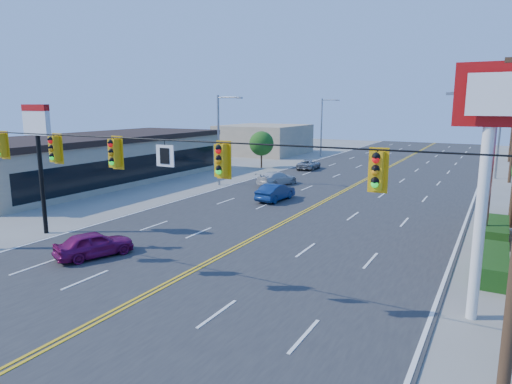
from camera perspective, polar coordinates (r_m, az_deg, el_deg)
The scene contains 17 objects.
ground at distance 18.28m, azimuth -13.61°, elevation -12.62°, with size 160.00×160.00×0.00m, color gray.
road at distance 35.00m, azimuth 8.81°, elevation -1.06°, with size 20.00×120.00×0.06m, color #2D2D30.
signal_span at distance 17.04m, azimuth -14.64°, elevation 2.74°, with size 24.32×0.34×9.00m.
kfc_pylon at distance 16.33m, azimuth 26.99°, elevation 5.67°, with size 2.20×0.36×8.50m.
strip_mall at distance 45.40m, azimuth -19.24°, elevation 4.03°, with size 10.40×26.40×4.40m.
pizza_hut_sign at distance 27.82m, azimuth -25.58°, elevation 5.68°, with size 1.90×0.30×6.85m.
streetlight_se at distance 26.43m, azimuth 27.00°, elevation 3.88°, with size 2.55×0.25×8.00m.
streetlight_ne at distance 50.36m, azimuth 27.94°, elevation 6.58°, with size 2.55×0.25×8.00m.
streetlight_sw at distance 40.96m, azimuth -4.47°, elevation 7.10°, with size 2.55×0.25×8.00m.
streetlight_nw at distance 64.32m, azimuth 8.36°, elevation 8.38°, with size 2.55×0.25×8.00m.
utility_pole_far at distance 66.36m, azimuth 29.38°, elevation 6.91°, with size 0.28×0.28×8.40m, color #47301E.
tree_west at distance 52.54m, azimuth 0.69°, elevation 6.08°, with size 2.80×2.80×4.20m.
bld_west_far at distance 68.19m, azimuth 0.99°, elevation 6.60°, with size 11.00×12.00×4.20m, color tan.
car_magenta at distance 23.12m, azimuth -19.56°, elevation -6.29°, with size 1.46×3.62×1.23m, color #7C0D51.
car_blue at distance 34.43m, azimuth 2.45°, elevation -0.09°, with size 1.36×3.91×1.29m, color navy.
car_white at distance 41.11m, azimuth 2.64°, elevation 1.66°, with size 1.72×4.23×1.23m, color silver.
car_silver at distance 51.41m, azimuth 6.63°, elevation 3.39°, with size 1.84×3.99×1.11m, color #999A9E.
Camera 1 is at (11.46, -12.29, 7.19)m, focal length 32.00 mm.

